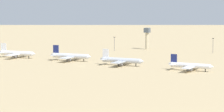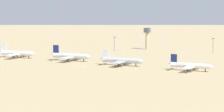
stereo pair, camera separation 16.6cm
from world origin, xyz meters
The scene contains 9 objects.
ground centered at (0.00, 0.00, 0.00)m, with size 4000.00×4000.00×0.00m, color tan.
ridge_far_west centered at (-465.48, 1056.88, 42.81)m, with size 255.75×238.77×85.63m, color slate.
parked_jet_white_1 centered at (-75.85, 20.75, 3.87)m, with size 35.80×30.29×11.82m.
parked_jet_navy_2 centered at (-24.92, 23.88, 3.95)m, with size 36.50×30.79×12.05m.
parked_jet_white_3 centered at (23.58, 17.34, 3.84)m, with size 35.46×29.85×11.71m.
parked_jet_navy_4 centered at (77.10, 14.86, 3.53)m, with size 32.55×27.26×10.78m.
control_tower centered at (-11.40, 140.22, 12.71)m, with size 5.20×5.20×21.07m.
light_pole_west centered at (56.94, 133.20, 8.07)m, with size 1.80×0.50×13.79m.
light_pole_east centered at (-31.02, 109.08, 7.92)m, with size 1.80×0.50×13.50m.
Camera 2 is at (188.37, -301.73, 46.18)m, focal length 79.60 mm.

